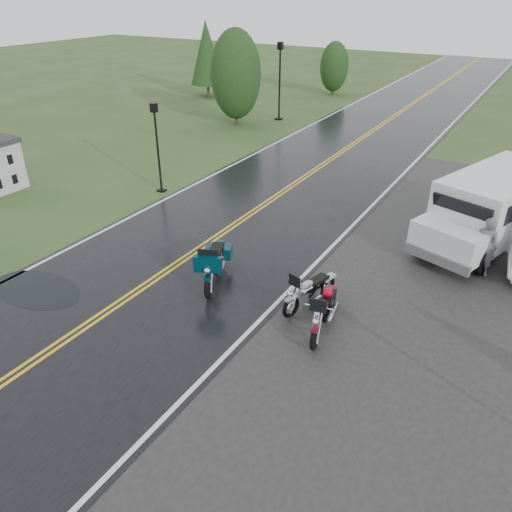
{
  "coord_description": "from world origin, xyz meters",
  "views": [
    {
      "loc": [
        9.19,
        -8.84,
        7.92
      ],
      "look_at": [
        2.8,
        2.0,
        1.0
      ],
      "focal_mm": 35.0,
      "sensor_mm": 36.0,
      "label": 1
    }
  ],
  "objects_px": {
    "motorcycle_red": "(316,328)",
    "person_at_van": "(485,247)",
    "van_white": "(431,217)",
    "lamp_post_far_left": "(280,82)",
    "motorcycle_silver": "(291,299)",
    "lamp_post_near_left": "(158,148)",
    "motorcycle_teal": "(208,277)"
  },
  "relations": [
    {
      "from": "motorcycle_teal",
      "to": "lamp_post_near_left",
      "type": "height_order",
      "value": "lamp_post_near_left"
    },
    {
      "from": "motorcycle_teal",
      "to": "person_at_van",
      "type": "bearing_deg",
      "value": 15.54
    },
    {
      "from": "motorcycle_red",
      "to": "person_at_van",
      "type": "height_order",
      "value": "person_at_van"
    },
    {
      "from": "person_at_van",
      "to": "lamp_post_near_left",
      "type": "distance_m",
      "value": 13.03
    },
    {
      "from": "motorcycle_teal",
      "to": "van_white",
      "type": "xyz_separation_m",
      "value": [
        4.56,
        6.02,
        0.51
      ]
    },
    {
      "from": "van_white",
      "to": "person_at_van",
      "type": "height_order",
      "value": "van_white"
    },
    {
      "from": "van_white",
      "to": "person_at_van",
      "type": "relative_size",
      "value": 3.33
    },
    {
      "from": "motorcycle_silver",
      "to": "lamp_post_near_left",
      "type": "xyz_separation_m",
      "value": [
        -9.03,
        5.48,
        1.27
      ]
    },
    {
      "from": "motorcycle_silver",
      "to": "lamp_post_near_left",
      "type": "relative_size",
      "value": 0.55
    },
    {
      "from": "motorcycle_red",
      "to": "motorcycle_silver",
      "type": "distance_m",
      "value": 1.4
    },
    {
      "from": "motorcycle_red",
      "to": "van_white",
      "type": "distance_m",
      "value": 6.65
    },
    {
      "from": "lamp_post_near_left",
      "to": "lamp_post_far_left",
      "type": "xyz_separation_m",
      "value": [
        -1.72,
        13.89,
        0.51
      ]
    },
    {
      "from": "person_at_van",
      "to": "van_white",
      "type": "bearing_deg",
      "value": -18.4
    },
    {
      "from": "lamp_post_far_left",
      "to": "motorcycle_silver",
      "type": "bearing_deg",
      "value": -60.97
    },
    {
      "from": "motorcycle_red",
      "to": "lamp_post_near_left",
      "type": "bearing_deg",
      "value": 138.16
    },
    {
      "from": "motorcycle_red",
      "to": "lamp_post_far_left",
      "type": "bearing_deg",
      "value": 110.57
    },
    {
      "from": "lamp_post_far_left",
      "to": "van_white",
      "type": "bearing_deg",
      "value": -46.74
    },
    {
      "from": "van_white",
      "to": "lamp_post_near_left",
      "type": "relative_size",
      "value": 1.69
    },
    {
      "from": "van_white",
      "to": "person_at_van",
      "type": "xyz_separation_m",
      "value": [
        1.82,
        -0.68,
        -0.29
      ]
    },
    {
      "from": "person_at_van",
      "to": "lamp_post_far_left",
      "type": "xyz_separation_m",
      "value": [
        -14.7,
        14.37,
        1.44
      ]
    },
    {
      "from": "lamp_post_near_left",
      "to": "motorcycle_silver",
      "type": "bearing_deg",
      "value": -31.24
    },
    {
      "from": "motorcycle_silver",
      "to": "van_white",
      "type": "relative_size",
      "value": 0.33
    },
    {
      "from": "motorcycle_red",
      "to": "motorcycle_silver",
      "type": "relative_size",
      "value": 1.09
    },
    {
      "from": "motorcycle_red",
      "to": "person_at_van",
      "type": "distance_m",
      "value": 6.53
    },
    {
      "from": "van_white",
      "to": "lamp_post_far_left",
      "type": "xyz_separation_m",
      "value": [
        -12.89,
        13.69,
        1.14
      ]
    },
    {
      "from": "motorcycle_red",
      "to": "person_at_van",
      "type": "relative_size",
      "value": 1.18
    },
    {
      "from": "person_at_van",
      "to": "lamp_post_far_left",
      "type": "relative_size",
      "value": 0.4
    },
    {
      "from": "person_at_van",
      "to": "lamp_post_far_left",
      "type": "distance_m",
      "value": 20.61
    },
    {
      "from": "van_white",
      "to": "motorcycle_red",
      "type": "bearing_deg",
      "value": -80.52
    },
    {
      "from": "lamp_post_far_left",
      "to": "person_at_van",
      "type": "bearing_deg",
      "value": -44.35
    },
    {
      "from": "motorcycle_teal",
      "to": "lamp_post_far_left",
      "type": "xyz_separation_m",
      "value": [
        -8.33,
        19.71,
        1.65
      ]
    },
    {
      "from": "motorcycle_red",
      "to": "motorcycle_silver",
      "type": "height_order",
      "value": "motorcycle_red"
    }
  ]
}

